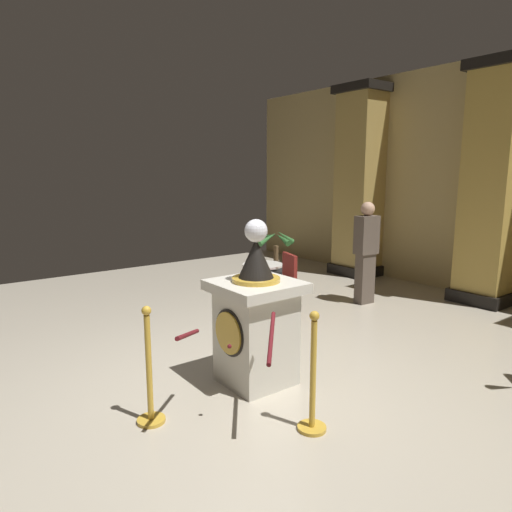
% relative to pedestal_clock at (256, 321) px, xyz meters
% --- Properties ---
extents(ground_plane, '(12.10, 12.10, 0.00)m').
position_rel_pedestal_clock_xyz_m(ground_plane, '(-0.09, -0.08, -0.64)').
color(ground_plane, '#B2A893').
extents(back_wall, '(12.10, 0.16, 3.92)m').
position_rel_pedestal_clock_xyz_m(back_wall, '(-0.09, 5.07, 1.32)').
color(back_wall, tan).
rests_on(back_wall, ground_plane).
extents(pedestal_clock, '(0.79, 0.79, 1.65)m').
position_rel_pedestal_clock_xyz_m(pedestal_clock, '(0.00, 0.00, 0.00)').
color(pedestal_clock, beige).
rests_on(pedestal_clock, ground_plane).
extents(stanchion_near, '(0.24, 0.24, 1.02)m').
position_rel_pedestal_clock_xyz_m(stanchion_near, '(0.08, -1.17, -0.29)').
color(stanchion_near, gold).
rests_on(stanchion_near, ground_plane).
extents(stanchion_far, '(0.24, 0.24, 1.02)m').
position_rel_pedestal_clock_xyz_m(stanchion_far, '(0.99, -0.16, -0.29)').
color(stanchion_far, gold).
rests_on(stanchion_far, ground_plane).
extents(velvet_rope, '(0.99, 0.99, 0.22)m').
position_rel_pedestal_clock_xyz_m(velvet_rope, '(0.53, -0.67, 0.15)').
color(velvet_rope, '#591419').
extents(column_left, '(0.95, 0.95, 3.76)m').
position_rel_pedestal_clock_xyz_m(column_left, '(-2.72, 4.73, 1.22)').
color(column_left, black).
rests_on(column_left, ground_plane).
extents(column_centre_rear, '(0.89, 0.89, 3.76)m').
position_rel_pedestal_clock_xyz_m(column_centre_rear, '(-0.09, 4.73, 1.22)').
color(column_centre_rear, black).
rests_on(column_centre_rear, ground_plane).
extents(potted_palm_left, '(0.73, 0.71, 1.18)m').
position_rel_pedestal_clock_xyz_m(potted_palm_left, '(-2.25, 2.12, -0.29)').
color(potted_palm_left, black).
rests_on(potted_palm_left, ground_plane).
extents(bystander_guest, '(0.25, 0.38, 1.63)m').
position_rel_pedestal_clock_xyz_m(bystander_guest, '(-1.21, 3.11, 0.22)').
color(bystander_guest, brown).
rests_on(bystander_guest, ground_plane).
extents(cafe_table, '(0.62, 0.62, 0.72)m').
position_rel_pedestal_clock_xyz_m(cafe_table, '(-1.88, 1.55, -0.18)').
color(cafe_table, '#332D28').
rests_on(cafe_table, ground_plane).
extents(cafe_chair_red, '(0.50, 0.50, 0.96)m').
position_rel_pedestal_clock_xyz_m(cafe_chair_red, '(-1.31, 1.48, -0.07)').
color(cafe_chair_red, black).
rests_on(cafe_chair_red, ground_plane).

